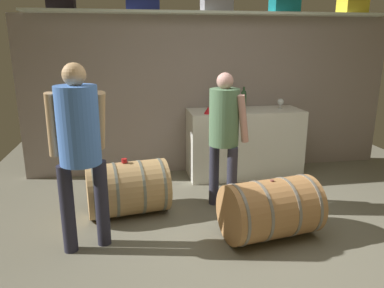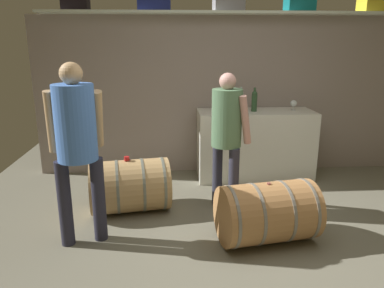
{
  "view_description": "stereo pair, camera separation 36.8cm",
  "coord_description": "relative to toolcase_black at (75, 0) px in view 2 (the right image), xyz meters",
  "views": [
    {
      "loc": [
        -1.14,
        -2.77,
        1.79
      ],
      "look_at": [
        -0.54,
        0.73,
        0.81
      ],
      "focal_mm": 34.41,
      "sensor_mm": 36.0,
      "label": 1
    },
    {
      "loc": [
        -0.77,
        -2.82,
        1.79
      ],
      "look_at": [
        -0.54,
        0.73,
        0.81
      ],
      "focal_mm": 34.41,
      "sensor_mm": 36.0,
      "label": 2
    }
  ],
  "objects": [
    {
      "name": "ground_plane",
      "position": [
        1.9,
        -1.55,
        -2.31
      ],
      "size": [
        6.34,
        7.73,
        0.02
      ],
      "primitive_type": "cube",
      "color": "#6E6A59"
    },
    {
      "name": "back_wall_panel",
      "position": [
        1.9,
        0.15,
        -1.23
      ],
      "size": [
        5.14,
        0.1,
        2.14
      ],
      "primitive_type": "cube",
      "color": "gray",
      "rests_on": "ground"
    },
    {
      "name": "high_shelf_board",
      "position": [
        1.9,
        0.0,
        -0.14
      ],
      "size": [
        4.73,
        0.4,
        0.03
      ],
      "primitive_type": "cube",
      "color": "silver",
      "rests_on": "back_wall_panel"
    },
    {
      "name": "toolcase_black",
      "position": [
        0.0,
        0.0,
        0.0
      ],
      "size": [
        0.32,
        0.24,
        0.26
      ],
      "primitive_type": "cube",
      "rotation": [
        0.0,
        0.0,
        0.01
      ],
      "color": "black",
      "rests_on": "high_shelf_board"
    },
    {
      "name": "toolcase_teal",
      "position": [
        2.83,
        0.0,
        -0.02
      ],
      "size": [
        0.37,
        0.25,
        0.22
      ],
      "primitive_type": "cube",
      "rotation": [
        0.0,
        0.0,
        0.06
      ],
      "color": "#127179",
      "rests_on": "high_shelf_board"
    },
    {
      "name": "toolcase_yellow",
      "position": [
        3.81,
        0.0,
        0.01
      ],
      "size": [
        0.32,
        0.3,
        0.27
      ],
      "primitive_type": "cube",
      "rotation": [
        0.0,
        0.0,
        -0.01
      ],
      "color": "yellow",
      "rests_on": "high_shelf_board"
    },
    {
      "name": "work_cabinet",
      "position": [
        2.28,
        -0.2,
        -1.84
      ],
      "size": [
        1.53,
        0.58,
        0.92
      ],
      "primitive_type": "cube",
      "color": "white",
      "rests_on": "ground"
    },
    {
      "name": "wine_bottle_dark",
      "position": [
        1.97,
        -0.07,
        -1.26
      ],
      "size": [
        0.07,
        0.07,
        0.27
      ],
      "color": "black",
      "rests_on": "work_cabinet"
    },
    {
      "name": "wine_bottle_green",
      "position": [
        2.25,
        -0.21,
        -1.24
      ],
      "size": [
        0.07,
        0.07,
        0.31
      ],
      "color": "#2F5132",
      "rests_on": "work_cabinet"
    },
    {
      "name": "wine_bottle_clear",
      "position": [
        2.08,
        -0.18,
        -1.24
      ],
      "size": [
        0.07,
        0.07,
        0.32
      ],
      "color": "#ADC4BE",
      "rests_on": "work_cabinet"
    },
    {
      "name": "wine_glass",
      "position": [
        2.79,
        -0.17,
        -1.29
      ],
      "size": [
        0.09,
        0.09,
        0.14
      ],
      "color": "white",
      "rests_on": "work_cabinet"
    },
    {
      "name": "red_funnel",
      "position": [
        1.73,
        -0.38,
        -1.34
      ],
      "size": [
        0.11,
        0.11,
        0.09
      ],
      "primitive_type": "cone",
      "color": "red",
      "rests_on": "work_cabinet"
    },
    {
      "name": "wine_barrel_near",
      "position": [
        0.7,
        -1.17,
        -2.01
      ],
      "size": [
        0.91,
        0.69,
        0.59
      ],
      "rotation": [
        0.0,
        0.0,
        0.15
      ],
      "color": "tan",
      "rests_on": "ground"
    },
    {
      "name": "wine_barrel_far",
      "position": [
        2.02,
        -1.89,
        -2.02
      ],
      "size": [
        0.95,
        0.7,
        0.57
      ],
      "rotation": [
        0.0,
        0.0,
        0.17
      ],
      "color": "#B07B47",
      "rests_on": "ground"
    },
    {
      "name": "tasting_cup",
      "position": [
        0.67,
        -1.17,
        -1.7
      ],
      "size": [
        0.06,
        0.06,
        0.04
      ],
      "primitive_type": "cylinder",
      "color": "red",
      "rests_on": "wine_barrel_near"
    },
    {
      "name": "winemaker_pouring",
      "position": [
        0.33,
        -1.8,
        -1.29
      ],
      "size": [
        0.52,
        0.46,
        1.64
      ],
      "rotation": [
        0.0,
        0.0,
        0.25
      ],
      "color": "#282736",
      "rests_on": "ground"
    },
    {
      "name": "visitor_tasting",
      "position": [
        1.74,
        -1.19,
        -1.38
      ],
      "size": [
        0.42,
        0.46,
        1.49
      ],
      "rotation": [
        0.0,
        0.0,
        -1.01
      ],
      "color": "#2D2E3D",
      "rests_on": "ground"
    }
  ]
}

